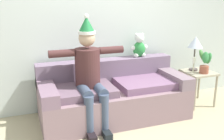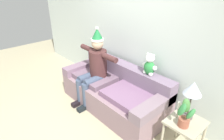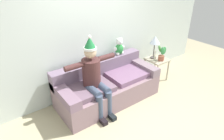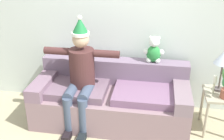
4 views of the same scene
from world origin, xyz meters
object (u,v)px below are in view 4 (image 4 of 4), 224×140
object	(u,v)px
person_seated	(80,73)
side_table	(221,100)
couch	(112,98)
teddy_bear	(154,51)
table_lamp	(224,59)
candle_tall	(215,82)

from	to	relation	value
person_seated	side_table	bearing A→B (deg)	3.64
person_seated	side_table	xyz separation A→B (m)	(1.87, 0.12, -0.31)
couch	side_table	bearing A→B (deg)	-1.66
teddy_bear	side_table	bearing A→B (deg)	-19.96
side_table	table_lamp	bearing A→B (deg)	112.36
person_seated	candle_tall	bearing A→B (deg)	3.25
teddy_bear	candle_tall	size ratio (longest dim) A/B	1.49
table_lamp	candle_tall	distance (m)	0.31
table_lamp	candle_tall	size ratio (longest dim) A/B	2.18
teddy_bear	table_lamp	bearing A→B (deg)	-15.16
side_table	table_lamp	xyz separation A→B (m)	(-0.04, 0.10, 0.54)
person_seated	teddy_bear	bearing A→B (deg)	25.68
candle_tall	teddy_bear	bearing A→B (deg)	155.93
person_seated	table_lamp	distance (m)	1.85
table_lamp	candle_tall	xyz separation A→B (m)	(-0.09, -0.12, -0.28)
couch	teddy_bear	xyz separation A→B (m)	(0.55, 0.29, 0.66)
person_seated	teddy_bear	size ratio (longest dim) A/B	3.99
side_table	table_lamp	world-z (taller)	table_lamp
side_table	table_lamp	distance (m)	0.55
side_table	couch	bearing A→B (deg)	178.34
teddy_bear	table_lamp	xyz separation A→B (m)	(0.88, -0.24, 0.02)
candle_tall	couch	bearing A→B (deg)	177.33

